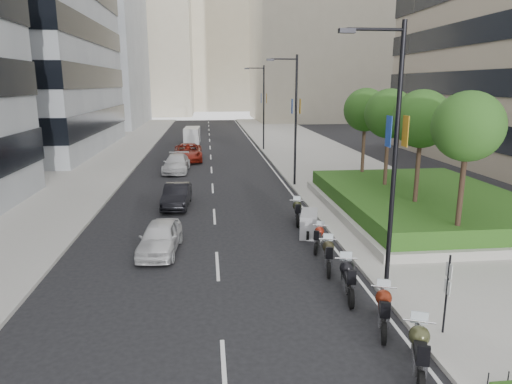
{
  "coord_description": "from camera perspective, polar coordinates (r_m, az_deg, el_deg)",
  "views": [
    {
      "loc": [
        -1.77,
        -13.15,
        7.08
      ],
      "look_at": [
        0.5,
        8.15,
        2.0
      ],
      "focal_mm": 32.0,
      "sensor_mm": 36.0,
      "label": 1
    }
  ],
  "objects": [
    {
      "name": "tree_2",
      "position": [
        27.21,
        16.33,
        9.33
      ],
      "size": [
        2.8,
        2.8,
        6.3
      ],
      "color": "#332319",
      "rests_on": "planter"
    },
    {
      "name": "car_b",
      "position": [
        27.27,
        -9.87,
        -0.45
      ],
      "size": [
        1.66,
        4.15,
        1.34
      ],
      "primitive_type": "imported",
      "rotation": [
        0.0,
        0.0,
        -0.06
      ],
      "color": "black",
      "rests_on": "ground"
    },
    {
      "name": "building_grey_far",
      "position": [
        86.43,
        -22.05,
        17.68
      ],
      "size": [
        22.0,
        26.0,
        30.0
      ],
      "primitive_type": "cube",
      "color": "gray",
      "rests_on": "ground"
    },
    {
      "name": "motorcycle_3",
      "position": [
        18.17,
        9.02,
        -7.8
      ],
      "size": [
        0.77,
        2.15,
        1.09
      ],
      "rotation": [
        0.0,
        0.0,
        1.35
      ],
      "color": "black",
      "rests_on": "ground"
    },
    {
      "name": "car_a",
      "position": [
        20.09,
        -11.91,
        -5.57
      ],
      "size": [
        1.91,
        4.05,
        1.34
      ],
      "primitive_type": "imported",
      "rotation": [
        0.0,
        0.0,
        -0.08
      ],
      "color": "silver",
      "rests_on": "ground"
    },
    {
      "name": "tree_3",
      "position": [
        30.95,
        13.51,
        9.92
      ],
      "size": [
        2.8,
        2.8,
        6.3
      ],
      "color": "#332319",
      "rests_on": "planter"
    },
    {
      "name": "lamp_post_0",
      "position": [
        15.47,
        16.54,
        5.31
      ],
      "size": [
        2.34,
        0.45,
        9.0
      ],
      "color": "black",
      "rests_on": "ground"
    },
    {
      "name": "ground",
      "position": [
        15.04,
        1.45,
        -14.75
      ],
      "size": [
        160.0,
        160.0,
        0.0
      ],
      "primitive_type": "plane",
      "color": "black",
      "rests_on": "ground"
    },
    {
      "name": "motorcycle_0",
      "position": [
        12.58,
        19.73,
        -18.3
      ],
      "size": [
        1.11,
        2.3,
        1.2
      ],
      "rotation": [
        0.0,
        0.0,
        1.2
      ],
      "color": "black",
      "rests_on": "ground"
    },
    {
      "name": "motorcycle_6",
      "position": [
        23.91,
        5.17,
        -2.47
      ],
      "size": [
        0.73,
        2.2,
        1.1
      ],
      "rotation": [
        0.0,
        0.0,
        1.42
      ],
      "color": "black",
      "rests_on": "ground"
    },
    {
      "name": "hedge",
      "position": [
        26.68,
        20.29,
        -0.78
      ],
      "size": [
        9.4,
        13.4,
        0.8
      ],
      "primitive_type": "cube",
      "color": "#254F16",
      "rests_on": "planter"
    },
    {
      "name": "motorcycle_1",
      "position": [
        14.37,
        15.64,
        -14.0
      ],
      "size": [
        0.97,
        2.18,
        1.13
      ],
      "rotation": [
        0.0,
        0.0,
        1.24
      ],
      "color": "black",
      "rests_on": "ground"
    },
    {
      "name": "parking_sign",
      "position": [
        14.11,
        22.76,
        -11.26
      ],
      "size": [
        0.06,
        0.32,
        2.5
      ],
      "color": "black",
      "rests_on": "ground"
    },
    {
      "name": "lane_centre",
      "position": [
        43.72,
        -5.66,
        3.97
      ],
      "size": [
        0.12,
        100.0,
        0.01
      ],
      "primitive_type": "cube",
      "color": "silver",
      "rests_on": "ground"
    },
    {
      "name": "motorcycle_2",
      "position": [
        16.11,
        11.38,
        -10.56
      ],
      "size": [
        0.78,
        2.34,
        1.17
      ],
      "rotation": [
        0.0,
        0.0,
        1.41
      ],
      "color": "black",
      "rests_on": "ground"
    },
    {
      "name": "tree_1",
      "position": [
        23.57,
        20.0,
        8.53
      ],
      "size": [
        2.8,
        2.8,
        6.3
      ],
      "color": "#332319",
      "rests_on": "planter"
    },
    {
      "name": "sidewalk_left",
      "position": [
        44.89,
        -19.21,
        3.63
      ],
      "size": [
        8.0,
        100.0,
        0.15
      ],
      "primitive_type": "cube",
      "color": "#9E9B93",
      "rests_on": "ground"
    },
    {
      "name": "building_cream_left",
      "position": [
        114.73,
        -14.93,
        17.89
      ],
      "size": [
        26.0,
        24.0,
        34.0
      ],
      "primitive_type": "cube",
      "color": "#B7AD93",
      "rests_on": "ground"
    },
    {
      "name": "car_d",
      "position": [
        43.72,
        -8.51,
        4.94
      ],
      "size": [
        2.81,
        5.8,
        1.59
      ],
      "primitive_type": "imported",
      "rotation": [
        0.0,
        0.0,
        0.03
      ],
      "color": "maroon",
      "rests_on": "ground"
    },
    {
      "name": "car_c",
      "position": [
        38.19,
        -9.92,
        3.55
      ],
      "size": [
        2.21,
        4.98,
        1.42
      ],
      "primitive_type": "imported",
      "rotation": [
        0.0,
        0.0,
        -0.04
      ],
      "color": "#B8B8BA",
      "rests_on": "ground"
    },
    {
      "name": "lane_edge",
      "position": [
        44.06,
        1.13,
        4.11
      ],
      "size": [
        0.12,
        100.0,
        0.01
      ],
      "primitive_type": "cube",
      "color": "silver",
      "rests_on": "ground"
    },
    {
      "name": "motorcycle_4",
      "position": [
        20.25,
        7.83,
        -5.69
      ],
      "size": [
        0.91,
        1.85,
        0.97
      ],
      "rotation": [
        0.0,
        0.0,
        1.19
      ],
      "color": "black",
      "rests_on": "ground"
    },
    {
      "name": "lamp_post_1",
      "position": [
        31.77,
        4.73,
        9.67
      ],
      "size": [
        2.34,
        0.45,
        9.0
      ],
      "color": "black",
      "rests_on": "ground"
    },
    {
      "name": "delivery_van",
      "position": [
        56.3,
        -8.0,
        6.92
      ],
      "size": [
        1.93,
        4.65,
        1.92
      ],
      "rotation": [
        0.0,
        0.0,
        -0.04
      ],
      "color": "#B2B2B4",
      "rests_on": "ground"
    },
    {
      "name": "planter",
      "position": [
        26.83,
        20.19,
        -2.02
      ],
      "size": [
        10.0,
        14.0,
        0.4
      ],
      "primitive_type": "cube",
      "color": "#A4A198",
      "rests_on": "sidewalk_right"
    },
    {
      "name": "building_cream_right",
      "position": [
        96.75,
        8.69,
        19.69
      ],
      "size": [
        28.0,
        24.0,
        36.0
      ],
      "primitive_type": "cube",
      "color": "#B7AD93",
      "rests_on": "ground"
    },
    {
      "name": "lamp_post_2",
      "position": [
        49.54,
        0.79,
        11.02
      ],
      "size": [
        2.34,
        0.45,
        9.0
      ],
      "color": "black",
      "rests_on": "ground"
    },
    {
      "name": "sidewalk_right",
      "position": [
        45.02,
        7.86,
        4.27
      ],
      "size": [
        10.0,
        100.0,
        0.15
      ],
      "primitive_type": "cube",
      "color": "#9E9B93",
      "rests_on": "ground"
    },
    {
      "name": "tree_0",
      "position": [
        20.06,
        24.97,
        7.38
      ],
      "size": [
        2.8,
        2.8,
        6.3
      ],
      "color": "#332319",
      "rests_on": "planter"
    },
    {
      "name": "motorcycle_5",
      "position": [
        21.99,
        6.63,
        -3.97
      ],
      "size": [
        1.22,
        2.01,
        1.14
      ],
      "rotation": [
        0.0,
        0.0,
        1.31
      ],
      "color": "black",
      "rests_on": "ground"
    },
    {
      "name": "building_cream_centre",
      "position": [
        133.73,
        -4.69,
        18.42
      ],
      "size": [
        30.0,
        24.0,
        38.0
      ],
      "primitive_type": "cube",
      "color": "#B7AD93",
      "rests_on": "ground"
    }
  ]
}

